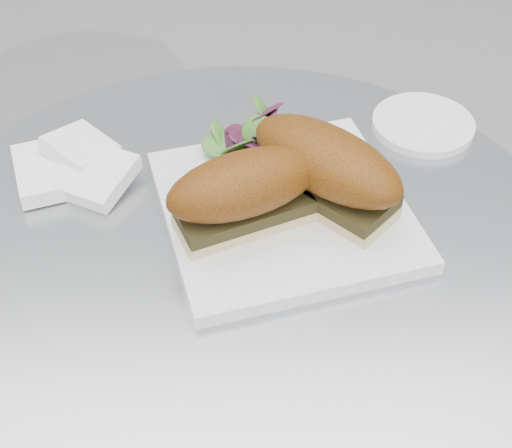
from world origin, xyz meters
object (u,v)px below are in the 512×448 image
Objects in this scene: sandwich_left at (244,191)px; saucer at (423,124)px; sandwich_right at (326,167)px; plate at (284,209)px.

sandwich_left is 1.41× the size of saucer.
sandwich_left is 0.09m from sandwich_right.
plate is 2.00× the size of saucer.
sandwich_left and sandwich_right have the same top height.
sandwich_left is 0.94× the size of sandwich_right.
sandwich_right is 1.49× the size of saucer.
plate reaches higher than saucer.
sandwich_right is at bearing -133.68° from saucer.
plate is 0.06m from sandwich_right.
plate is at bearing 11.23° from sandwich_left.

